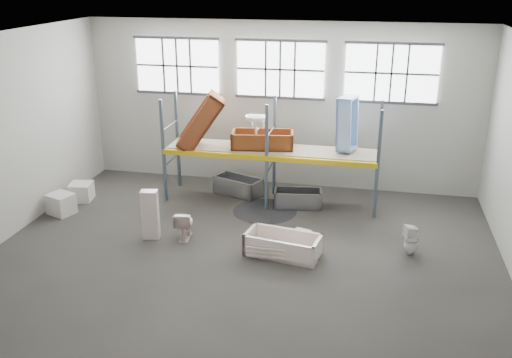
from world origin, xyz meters
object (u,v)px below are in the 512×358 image
(bathtub_beige, at_px, (283,245))
(bucket, at_px, (263,250))
(steel_tub_right, at_px, (298,198))
(rust_tub_flat, at_px, (263,140))
(toilet_beige, at_px, (185,224))
(carton_near, at_px, (61,204))
(blue_tub_upright, at_px, (347,123))
(toilet_white, at_px, (411,240))
(steel_tub_left, at_px, (238,186))
(cistern_tall, at_px, (150,215))

(bathtub_beige, height_order, bucket, bathtub_beige)
(steel_tub_right, relative_size, rust_tub_flat, 0.76)
(toilet_beige, bearing_deg, carton_near, -17.05)
(rust_tub_flat, xyz_separation_m, blue_tub_upright, (2.34, 0.15, 0.57))
(toilet_white, relative_size, steel_tub_left, 0.53)
(rust_tub_flat, height_order, blue_tub_upright, blue_tub_upright)
(toilet_beige, bearing_deg, rust_tub_flat, -122.38)
(bathtub_beige, distance_m, steel_tub_left, 4.04)
(steel_tub_left, bearing_deg, cistern_tall, -113.25)
(steel_tub_left, distance_m, carton_near, 5.07)
(bathtub_beige, xyz_separation_m, rust_tub_flat, (-1.16, 3.27, 1.56))
(steel_tub_left, bearing_deg, bucket, -67.81)
(cistern_tall, relative_size, blue_tub_upright, 0.86)
(cistern_tall, distance_m, bucket, 3.02)
(toilet_beige, bearing_deg, bathtub_beige, 165.14)
(toilet_beige, xyz_separation_m, cistern_tall, (-0.83, -0.18, 0.26))
(steel_tub_left, relative_size, carton_near, 2.15)
(blue_tub_upright, height_order, bucket, blue_tub_upright)
(cistern_tall, distance_m, rust_tub_flat, 3.98)
(bathtub_beige, relative_size, rust_tub_flat, 1.00)
(toilet_white, distance_m, steel_tub_right, 3.79)
(steel_tub_right, bearing_deg, toilet_beige, -134.18)
(bathtub_beige, distance_m, toilet_beige, 2.59)
(toilet_white, height_order, blue_tub_upright, blue_tub_upright)
(toilet_white, bearing_deg, steel_tub_left, -142.89)
(toilet_white, height_order, carton_near, toilet_white)
(steel_tub_left, relative_size, rust_tub_flat, 0.82)
(rust_tub_flat, distance_m, blue_tub_upright, 2.42)
(blue_tub_upright, xyz_separation_m, bucket, (-1.62, -3.61, -2.22))
(toilet_beige, height_order, carton_near, toilet_beige)
(bathtub_beige, height_order, steel_tub_right, bathtub_beige)
(blue_tub_upright, bearing_deg, steel_tub_right, -159.84)
(blue_tub_upright, bearing_deg, toilet_white, -57.12)
(carton_near, bearing_deg, steel_tub_right, 16.30)
(steel_tub_left, distance_m, blue_tub_upright, 3.80)
(rust_tub_flat, relative_size, blue_tub_upright, 1.18)
(rust_tub_flat, height_order, bucket, rust_tub_flat)
(cistern_tall, relative_size, bucket, 3.63)
(steel_tub_right, height_order, rust_tub_flat, rust_tub_flat)
(steel_tub_right, distance_m, rust_tub_flat, 1.95)
(toilet_beige, distance_m, carton_near, 3.91)
(steel_tub_right, xyz_separation_m, bucket, (-0.37, -3.16, -0.07))
(toilet_beige, distance_m, rust_tub_flat, 3.52)
(steel_tub_left, height_order, rust_tub_flat, rust_tub_flat)
(rust_tub_flat, relative_size, bucket, 5.00)
(bathtub_beige, bearing_deg, carton_near, 179.67)
(toilet_white, xyz_separation_m, steel_tub_left, (-4.91, 2.87, -0.11))
(cistern_tall, height_order, bucket, cistern_tall)
(bathtub_beige, xyz_separation_m, bucket, (-0.43, -0.20, -0.08))
(carton_near, bearing_deg, cistern_tall, -16.69)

